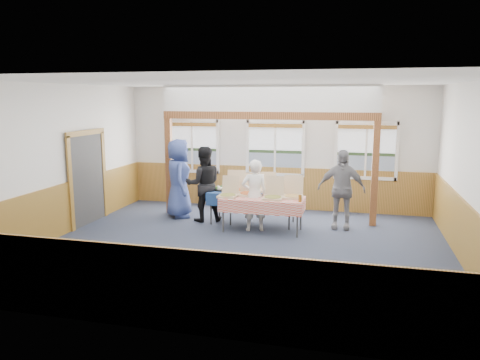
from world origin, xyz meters
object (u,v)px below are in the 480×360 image
at_px(person_grey, 341,189).
at_px(table_right, 262,200).
at_px(woman_white, 254,195).
at_px(man_blue, 179,178).
at_px(table_left, 253,194).
at_px(woman_black, 204,184).

bearing_deg(person_grey, table_right, -157.34).
distance_m(woman_white, person_grey, 1.95).
height_order(man_blue, person_grey, man_blue).
height_order(table_left, person_grey, person_grey).
xyz_separation_m(table_left, table_right, (0.35, -0.59, -0.01)).
xyz_separation_m(table_right, woman_black, (-1.53, 0.53, 0.19)).
height_order(woman_white, woman_black, woman_black).
relative_size(woman_white, person_grey, 0.89).
xyz_separation_m(table_left, person_grey, (2.01, 0.07, 0.19)).
bearing_deg(woman_white, table_left, -95.10).
relative_size(table_left, woman_black, 1.13).
relative_size(woman_black, man_blue, 0.93).
relative_size(man_blue, person_grey, 1.08).
bearing_deg(man_blue, person_grey, -115.33).
height_order(table_left, woman_white, woman_white).
bearing_deg(woman_black, woman_white, 134.12).
distance_m(table_right, woman_white, 0.21).
height_order(woman_black, person_grey, person_grey).
distance_m(table_left, table_right, 0.69).
distance_m(table_right, man_blue, 2.38).
xyz_separation_m(table_right, woman_white, (-0.18, 0.01, 0.09)).
bearing_deg(woman_black, table_right, 136.30).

